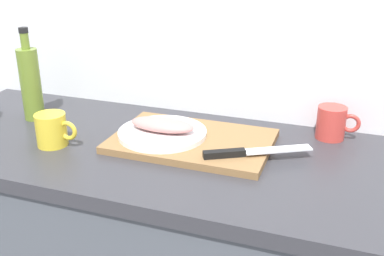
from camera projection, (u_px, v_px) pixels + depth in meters
The scene contains 8 objects.
back_wall at pixel (268, 8), 1.37m from camera, with size 3.20×0.05×2.50m, color white.
cutting_board at pixel (192, 141), 1.30m from camera, with size 0.44×0.30×0.02m, color olive.
white_plate at pixel (162, 133), 1.31m from camera, with size 0.25×0.25×0.01m, color white.
fish_fillet at pixel (162, 125), 1.30m from camera, with size 0.19×0.08×0.04m, color tan.
chef_knife at pixel (244, 152), 1.19m from camera, with size 0.27×0.17×0.02m.
olive_oil_bottle at pixel (31, 83), 1.45m from camera, with size 0.06×0.06×0.29m.
coffee_mug_0 at pixel (332, 123), 1.33m from camera, with size 0.12×0.08×0.10m.
coffee_mug_2 at pixel (52, 130), 1.28m from camera, with size 0.13×0.09×0.09m.
Camera 1 is at (0.26, -1.07, 1.44)m, focal length 42.97 mm.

